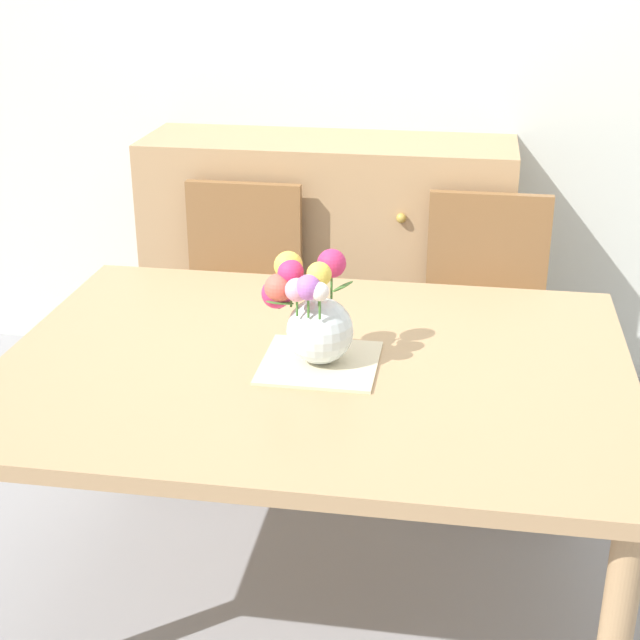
{
  "coord_description": "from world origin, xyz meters",
  "views": [
    {
      "loc": [
        0.36,
        -2.11,
        1.74
      ],
      "look_at": [
        0.02,
        -0.02,
        0.84
      ],
      "focal_mm": 52.53,
      "sensor_mm": 36.0,
      "label": 1
    }
  ],
  "objects_px": {
    "chair_right": "(484,308)",
    "flower_vase": "(312,313)",
    "chair_left": "(239,293)",
    "dresser": "(328,266)",
    "dining_table": "(314,386)"
  },
  "relations": [
    {
      "from": "chair_left",
      "to": "flower_vase",
      "type": "bearing_deg",
      "value": 114.35
    },
    {
      "from": "chair_left",
      "to": "chair_right",
      "type": "bearing_deg",
      "value": -180.0
    },
    {
      "from": "chair_right",
      "to": "dresser",
      "type": "height_order",
      "value": "dresser"
    },
    {
      "from": "chair_right",
      "to": "dresser",
      "type": "relative_size",
      "value": 0.64
    },
    {
      "from": "dresser",
      "to": "chair_right",
      "type": "bearing_deg",
      "value": -32.6
    },
    {
      "from": "chair_left",
      "to": "chair_right",
      "type": "distance_m",
      "value": 0.87
    },
    {
      "from": "dining_table",
      "to": "flower_vase",
      "type": "distance_m",
      "value": 0.22
    },
    {
      "from": "chair_left",
      "to": "dresser",
      "type": "distance_m",
      "value": 0.47
    },
    {
      "from": "chair_left",
      "to": "chair_right",
      "type": "height_order",
      "value": "same"
    },
    {
      "from": "chair_right",
      "to": "flower_vase",
      "type": "relative_size",
      "value": 3.23
    },
    {
      "from": "chair_right",
      "to": "flower_vase",
      "type": "bearing_deg",
      "value": 65.58
    },
    {
      "from": "dining_table",
      "to": "chair_left",
      "type": "relative_size",
      "value": 1.77
    },
    {
      "from": "chair_right",
      "to": "dresser",
      "type": "distance_m",
      "value": 0.72
    },
    {
      "from": "chair_right",
      "to": "dresser",
      "type": "bearing_deg",
      "value": -32.6
    },
    {
      "from": "chair_right",
      "to": "dresser",
      "type": "xyz_separation_m",
      "value": [
        -0.61,
        0.39,
        -0.02
      ]
    }
  ]
}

